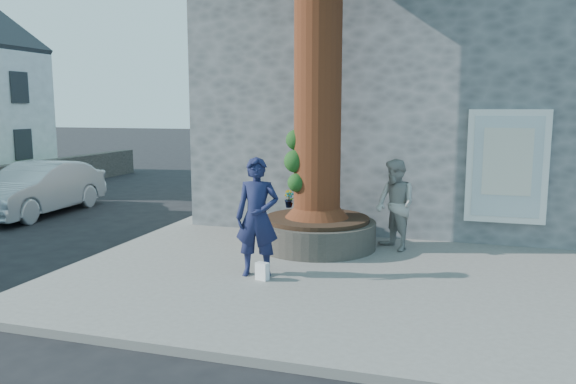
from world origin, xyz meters
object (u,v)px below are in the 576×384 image
(planter, at_px, (317,232))
(woman, at_px, (395,205))
(car_silver, at_px, (38,189))
(man, at_px, (257,217))

(planter, height_order, woman, woman)
(planter, xyz_separation_m, car_silver, (-8.09, 1.72, 0.28))
(planter, bearing_deg, car_silver, 168.00)
(woman, bearing_deg, man, -81.91)
(woman, bearing_deg, planter, -123.22)
(woman, bearing_deg, car_silver, -141.21)
(man, distance_m, woman, 3.05)
(planter, xyz_separation_m, man, (-0.46, -2.11, 0.67))
(man, bearing_deg, woman, 42.52)
(planter, xyz_separation_m, woman, (1.48, 0.24, 0.58))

